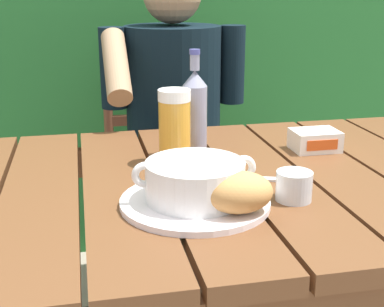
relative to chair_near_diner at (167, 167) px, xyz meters
The scene contains 12 objects.
dining_table 0.88m from the chair_near_diner, 95.07° to the right, with size 1.45×0.85×0.75m.
hedge_backdrop 0.83m from the chair_near_diner, 98.68° to the left, with size 3.76×0.82×2.49m.
chair_near_diner is the anchor object (origin of this frame).
person_eating 0.31m from the chair_near_diner, 90.83° to the right, with size 0.48×0.47×1.23m.
serving_plate 1.04m from the chair_near_diner, 96.13° to the right, with size 0.29×0.29×0.01m.
soup_bowl 1.05m from the chair_near_diner, 96.13° to the right, with size 0.24×0.19×0.08m.
bread_roll 1.12m from the chair_near_diner, 92.34° to the right, with size 0.12×0.09×0.07m.
beer_glass 0.83m from the chair_near_diner, 97.66° to the right, with size 0.07×0.07×0.17m.
beer_bottle 0.78m from the chair_near_diner, 93.35° to the right, with size 0.06×0.06×0.26m.
water_glass_small 1.06m from the chair_near_diner, 85.22° to the right, with size 0.07×0.07×0.06m.
butter_tub 0.82m from the chair_near_diner, 69.93° to the right, with size 0.11×0.09×0.05m.
table_knife 0.94m from the chair_near_diner, 86.86° to the right, with size 0.14×0.07×0.01m.
Camera 1 is at (-0.23, -1.05, 1.16)m, focal length 49.89 mm.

